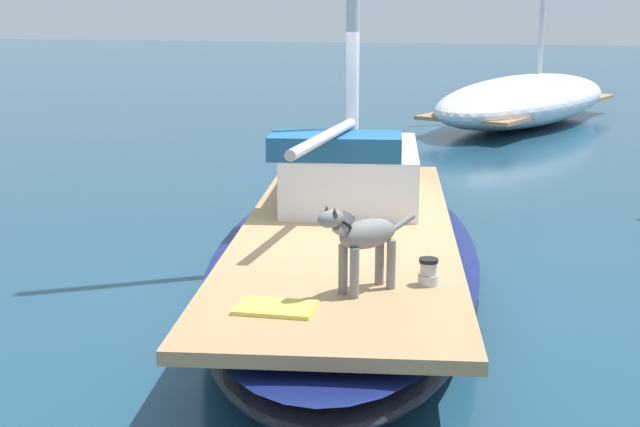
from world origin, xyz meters
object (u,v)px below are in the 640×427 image
(moored_boat_far_astern, at_px, (525,99))
(deck_towel, at_px, (275,308))
(dog_grey, at_px, (363,238))
(deck_winch, at_px, (428,273))
(sailboat_main, at_px, (347,257))

(moored_boat_far_astern, bearing_deg, deck_towel, -93.71)
(dog_grey, relative_size, deck_winch, 3.82)
(deck_towel, height_order, moored_boat_far_astern, moored_boat_far_astern)
(sailboat_main, distance_m, deck_towel, 2.54)
(dog_grey, bearing_deg, deck_winch, 34.45)
(dog_grey, distance_m, deck_towel, 0.85)
(sailboat_main, xyz_separation_m, deck_towel, (0.09, -2.51, 0.34))
(sailboat_main, height_order, dog_grey, dog_grey)
(sailboat_main, xyz_separation_m, dog_grey, (0.60, -1.96, 0.75))
(sailboat_main, xyz_separation_m, deck_winch, (1.05, -1.65, 0.42))
(deck_winch, xyz_separation_m, moored_boat_far_astern, (0.07, 15.02, -0.16))
(dog_grey, distance_m, moored_boat_far_astern, 15.34)
(dog_grey, height_order, moored_boat_far_astern, moored_boat_far_astern)
(sailboat_main, height_order, deck_towel, deck_towel)
(sailboat_main, bearing_deg, dog_grey, -73.08)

